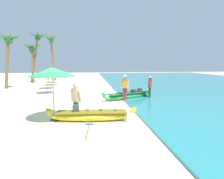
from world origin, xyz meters
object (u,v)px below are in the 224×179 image
Objects in this scene: boat_yellow_foreground at (92,115)px; person_vendor_assistant at (150,85)px; paddle at (88,128)px; palm_tree_far_behind at (37,43)px; boat_green_midground at (128,95)px; person_vendor_hatted at (125,85)px; cooler_box at (130,117)px; person_tourist_customer at (76,99)px; palm_tree_leaning_seaward at (51,44)px; palm_tree_mid_cluster at (8,43)px; palm_tree_tall_inland at (32,50)px; patio_umbrella_large at (52,72)px.

person_vendor_assistant is (4.26, 4.66, 0.72)m from boat_yellow_foreground.
palm_tree_far_behind is at bearing 109.69° from paddle.
boat_green_midground is at bearing -52.94° from palm_tree_far_behind.
person_vendor_hatted is 4.56m from cooler_box.
person_tourist_customer is at bearing 145.08° from cooler_box.
palm_tree_leaning_seaward reaches higher than boat_green_midground.
palm_tree_mid_cluster reaches higher than paddle.
paddle is at bearing -69.75° from person_tourist_customer.
person_vendor_assistant reaches higher than boat_green_midground.
boat_green_midground is 1.08m from person_vendor_hatted.
palm_tree_tall_inland is 5.40m from palm_tree_mid_cluster.
palm_tree_mid_cluster is at bearing -96.87° from palm_tree_tall_inland.
patio_umbrella_large is (-5.94, -4.40, 1.21)m from person_vendor_assistant.
boat_green_midground is 0.73× the size of palm_tree_mid_cluster.
palm_tree_far_behind reaches higher than boat_green_midground.
boat_green_midground is at bearing 175.57° from person_vendor_assistant.
palm_tree_mid_cluster is (-2.47, -8.45, -0.78)m from palm_tree_leaning_seaward.
palm_tree_tall_inland is (-5.54, 16.42, 1.94)m from patio_umbrella_large.
palm_tree_leaning_seaward is at bearing 64.16° from palm_tree_far_behind.
palm_tree_tall_inland is at bearing 113.39° from boat_yellow_foreground.
palm_tree_far_behind is (1.20, 5.83, 0.67)m from palm_tree_mid_cluster.
boat_green_midground is at bearing 51.50° from person_tourist_customer.
palm_tree_far_behind is (-5.95, 16.66, 4.21)m from person_tourist_customer.
patio_umbrella_large is 5.41× the size of cooler_box.
boat_yellow_foreground is 0.79× the size of palm_tree_tall_inland.
person_vendor_hatted is 16.31m from palm_tree_far_behind.
palm_tree_mid_cluster reaches higher than person_vendor_hatted.
boat_yellow_foreground is 2.57m from patio_umbrella_large.
palm_tree_mid_cluster is 15.23m from paddle.
person_vendor_assistant is 0.99× the size of paddle.
person_tourist_customer is 3.72× the size of cooler_box.
patio_umbrella_large is 2.93m from paddle.
palm_tree_tall_inland reaches higher than patio_umbrella_large.
palm_tree_far_behind reaches higher than palm_tree_tall_inland.
palm_tree_mid_cluster reaches higher than cooler_box.
palm_tree_leaning_seaward is 2.91m from palm_tree_far_behind.
palm_tree_mid_cluster is at bearing 144.84° from person_vendor_hatted.
palm_tree_mid_cluster is (-7.86, 11.32, 4.22)m from boat_yellow_foreground.
patio_umbrella_large reaches higher than person_tourist_customer.
palm_tree_leaning_seaward is at bearing 122.57° from person_vendor_assistant.
person_vendor_assistant is at bearing 52.22° from paddle.
person_tourist_customer reaches higher than boat_green_midground.
palm_tree_far_behind is at bearing 111.22° from boat_yellow_foreground.
palm_tree_mid_cluster reaches higher than person_tourist_customer.
boat_green_midground reaches higher than cooler_box.
boat_green_midground is 1.68× the size of patio_umbrella_large.
palm_tree_leaning_seaward is at bearing 118.33° from boat_green_midground.
boat_green_midground is at bearing 60.65° from boat_yellow_foreground.
person_vendor_assistant is (1.57, -0.12, 0.71)m from boat_green_midground.
palm_tree_far_behind is (-10.92, 12.50, 4.17)m from person_vendor_assistant.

